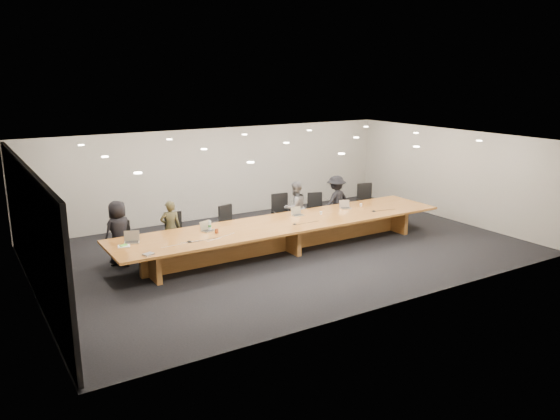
% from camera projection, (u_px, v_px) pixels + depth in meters
% --- Properties ---
extents(ground, '(12.00, 12.00, 0.00)m').
position_uv_depth(ground, '(286.00, 250.00, 14.08)').
color(ground, black).
rests_on(ground, ground).
extents(back_wall, '(12.00, 0.02, 2.80)m').
position_uv_depth(back_wall, '(218.00, 173.00, 17.05)').
color(back_wall, silver).
rests_on(back_wall, ground).
extents(left_wall_panel, '(0.08, 7.84, 2.74)m').
position_uv_depth(left_wall_panel, '(31.00, 233.00, 10.73)').
color(left_wall_panel, black).
rests_on(left_wall_panel, ground).
extents(conference_table, '(9.00, 1.80, 0.75)m').
position_uv_depth(conference_table, '(286.00, 231.00, 13.95)').
color(conference_table, '#9A5A21').
rests_on(conference_table, ground).
extents(chair_far_left, '(0.63, 0.63, 1.03)m').
position_uv_depth(chair_far_left, '(122.00, 243.00, 12.97)').
color(chair_far_left, black).
rests_on(chair_far_left, ground).
extents(chair_left, '(0.55, 0.55, 1.05)m').
position_uv_depth(chair_left, '(176.00, 233.00, 13.70)').
color(chair_left, black).
rests_on(chair_left, ground).
extents(chair_mid_left, '(0.66, 0.66, 1.06)m').
position_uv_depth(chair_mid_left, '(231.00, 225.00, 14.47)').
color(chair_mid_left, black).
rests_on(chair_mid_left, ground).
extents(chair_mid_right, '(0.66, 0.66, 1.17)m').
position_uv_depth(chair_mid_right, '(283.00, 214.00, 15.29)').
color(chair_mid_right, black).
rests_on(chair_mid_right, ground).
extents(chair_right, '(0.68, 0.68, 1.05)m').
position_uv_depth(chair_right, '(317.00, 211.00, 15.97)').
color(chair_right, black).
rests_on(chair_right, ground).
extents(chair_far_right, '(0.71, 0.71, 1.15)m').
position_uv_depth(chair_far_right, '(367.00, 202.00, 16.81)').
color(chair_far_right, black).
rests_on(chair_far_right, ground).
extents(person_a, '(0.86, 0.69, 1.53)m').
position_uv_depth(person_a, '(119.00, 232.00, 12.96)').
color(person_a, black).
rests_on(person_a, ground).
extents(person_b, '(0.56, 0.43, 1.38)m').
position_uv_depth(person_b, '(171.00, 228.00, 13.59)').
color(person_b, '#3C3821').
rests_on(person_b, ground).
extents(person_c, '(0.78, 0.64, 1.51)m').
position_uv_depth(person_c, '(295.00, 208.00, 15.35)').
color(person_c, '#58585B').
rests_on(person_c, ground).
extents(person_d, '(1.08, 0.75, 1.52)m').
position_uv_depth(person_d, '(336.00, 201.00, 16.11)').
color(person_d, black).
rests_on(person_d, ground).
extents(laptop_a, '(0.40, 0.34, 0.26)m').
position_uv_depth(laptop_a, '(131.00, 237.00, 12.15)').
color(laptop_a, tan).
rests_on(laptop_a, conference_table).
extents(laptop_b, '(0.37, 0.32, 0.25)m').
position_uv_depth(laptop_b, '(208.00, 226.00, 13.07)').
color(laptop_b, '#B9AE8D').
rests_on(laptop_b, conference_table).
extents(laptop_d, '(0.30, 0.22, 0.23)m').
position_uv_depth(laptop_d, '(298.00, 211.00, 14.49)').
color(laptop_d, '#BFB492').
rests_on(laptop_d, conference_table).
extents(laptop_e, '(0.35, 0.30, 0.23)m').
position_uv_depth(laptop_e, '(346.00, 204.00, 15.26)').
color(laptop_e, '#C3AD94').
rests_on(laptop_e, conference_table).
extents(water_bottle, '(0.10, 0.10, 0.24)m').
position_uv_depth(water_bottle, '(210.00, 226.00, 13.11)').
color(water_bottle, silver).
rests_on(water_bottle, conference_table).
extents(amber_mug, '(0.10, 0.10, 0.11)m').
position_uv_depth(amber_mug, '(217.00, 231.00, 12.91)').
color(amber_mug, brown).
rests_on(amber_mug, conference_table).
extents(paper_cup_near, '(0.08, 0.08, 0.09)m').
position_uv_depth(paper_cup_near, '(321.00, 213.00, 14.62)').
color(paper_cup_near, silver).
rests_on(paper_cup_near, conference_table).
extents(paper_cup_far, '(0.08, 0.08, 0.09)m').
position_uv_depth(paper_cup_far, '(361.00, 205.00, 15.51)').
color(paper_cup_far, white).
rests_on(paper_cup_far, conference_table).
extents(notepad, '(0.30, 0.26, 0.02)m').
position_uv_depth(notepad, '(124.00, 246.00, 11.93)').
color(notepad, white).
rests_on(notepad, conference_table).
extents(lime_gadget, '(0.17, 0.12, 0.02)m').
position_uv_depth(lime_gadget, '(124.00, 245.00, 11.92)').
color(lime_gadget, '#66D338').
rests_on(lime_gadget, notepad).
extents(av_box, '(0.26, 0.23, 0.03)m').
position_uv_depth(av_box, '(148.00, 254.00, 11.37)').
color(av_box, '#B2B2B7').
rests_on(av_box, conference_table).
extents(mic_left, '(0.17, 0.17, 0.03)m').
position_uv_depth(mic_left, '(189.00, 241.00, 12.23)').
color(mic_left, black).
rests_on(mic_left, conference_table).
extents(mic_center, '(0.14, 0.14, 0.03)m').
position_uv_depth(mic_center, '(295.00, 224.00, 13.66)').
color(mic_center, black).
rests_on(mic_center, conference_table).
extents(mic_right, '(0.15, 0.15, 0.03)m').
position_uv_depth(mic_right, '(374.00, 211.00, 14.95)').
color(mic_right, black).
rests_on(mic_right, conference_table).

